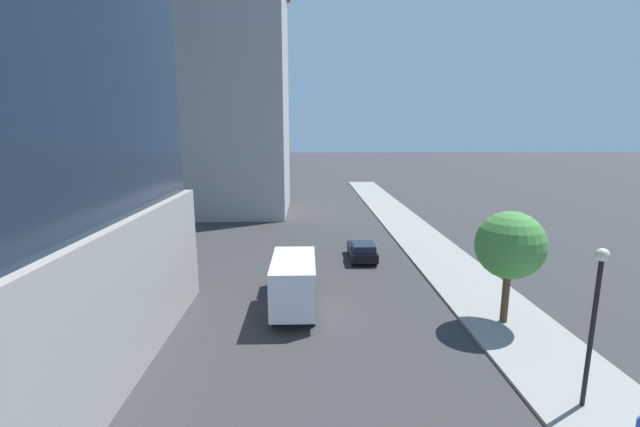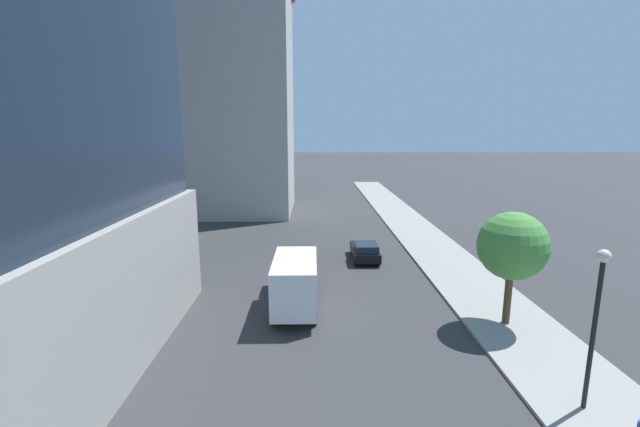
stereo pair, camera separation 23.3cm
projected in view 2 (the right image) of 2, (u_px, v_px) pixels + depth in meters
The scene contains 6 objects.
sidewalk at pixel (509, 322), 21.33m from camera, with size 4.80×120.00×0.15m, color gray.
construction_building at pixel (233, 77), 48.97m from camera, with size 14.42×14.40×38.78m.
street_lamp at pixel (597, 307), 13.88m from camera, with size 0.44×0.44×5.76m.
street_tree at pixel (512, 246), 20.30m from camera, with size 3.36×3.36×5.72m.
car_black at pixel (365, 251), 31.69m from camera, with size 1.92×4.25×1.48m.
box_truck at pixel (296, 278), 23.05m from camera, with size 2.31×7.16×3.04m.
Camera 2 is at (-1.56, 0.30, 9.66)m, focal length 23.34 mm.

